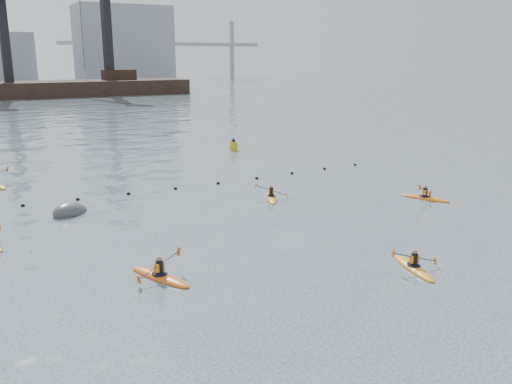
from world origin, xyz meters
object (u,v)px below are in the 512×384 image
kayaker_4 (425,197)px  nav_buoy (233,146)px  kayaker_3 (271,197)px  kayaker_1 (414,267)px  mooring_buoy (71,213)px  kayaker_0 (160,276)px

kayaker_4 → nav_buoy: nav_buoy is taller
nav_buoy → kayaker_4: bearing=-84.1°
kayaker_3 → nav_buoy: size_ratio=2.19×
kayaker_1 → mooring_buoy: bearing=140.3°
kayaker_1 → kayaker_3: kayaker_3 is taller
kayaker_1 → kayaker_4: bearing=57.2°
kayaker_3 → mooring_buoy: (-11.06, 2.65, -0.09)m
kayaker_1 → nav_buoy: 29.15m
kayaker_3 → kayaker_0: bearing=-114.8°
kayaker_0 → nav_buoy: nav_buoy is taller
kayaker_4 → mooring_buoy: bearing=-45.0°
kayaker_0 → kayaker_3: (9.84, 8.16, -0.01)m
kayaker_3 → kayaker_4: size_ratio=0.96×
mooring_buoy → kayaker_1: bearing=-55.2°
mooring_buoy → kayaker_4: bearing=-20.9°
kayaker_4 → nav_buoy: size_ratio=2.28×
kayaker_3 → mooring_buoy: 11.37m
mooring_buoy → nav_buoy: bearing=38.9°
nav_buoy → kayaker_0: bearing=-122.6°
kayaker_3 → mooring_buoy: size_ratio=1.21×
kayaker_0 → mooring_buoy: kayaker_0 is taller
kayaker_3 → nav_buoy: (5.74, 16.18, 0.31)m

